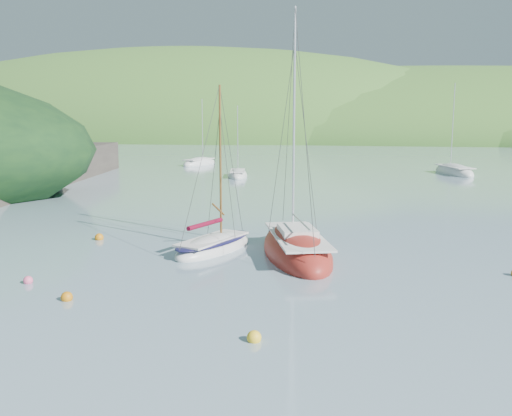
% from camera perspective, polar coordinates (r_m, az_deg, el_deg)
% --- Properties ---
extents(ground, '(700.00, 700.00, 0.00)m').
position_cam_1_polar(ground, '(22.22, -8.79, -9.61)').
color(ground, '#758EA1').
rests_on(ground, ground).
extents(shoreline_hills, '(690.00, 135.00, 56.00)m').
position_cam_1_polar(shoreline_hills, '(192.93, 7.12, 7.11)').
color(shoreline_hills, '#2C6024').
rests_on(shoreline_hills, ground).
extents(daysailer_white, '(4.03, 6.47, 9.35)m').
position_cam_1_polar(daysailer_white, '(30.59, -4.27, -3.85)').
color(daysailer_white, silver).
rests_on(daysailer_white, ground).
extents(sloop_red, '(5.95, 9.73, 13.61)m').
position_cam_1_polar(sloop_red, '(29.49, 4.07, -4.29)').
color(sloop_red, maroon).
rests_on(sloop_red, ground).
extents(distant_sloop_a, '(3.52, 6.60, 8.95)m').
position_cam_1_polar(distant_sloop_a, '(66.70, -1.85, 3.28)').
color(distant_sloop_a, silver).
rests_on(distant_sloop_a, ground).
extents(distant_sloop_b, '(5.49, 8.84, 11.90)m').
position_cam_1_polar(distant_sloop_b, '(73.68, 19.18, 3.37)').
color(distant_sloop_b, silver).
rests_on(distant_sloop_b, ground).
extents(distant_sloop_c, '(4.49, 7.60, 10.25)m').
position_cam_1_polar(distant_sloop_c, '(83.03, -5.67, 4.44)').
color(distant_sloop_c, silver).
rests_on(distant_sloop_c, ground).
extents(mooring_buoys, '(22.42, 13.25, 0.50)m').
position_cam_1_polar(mooring_buoys, '(25.48, -7.18, -6.82)').
color(mooring_buoys, yellow).
rests_on(mooring_buoys, ground).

